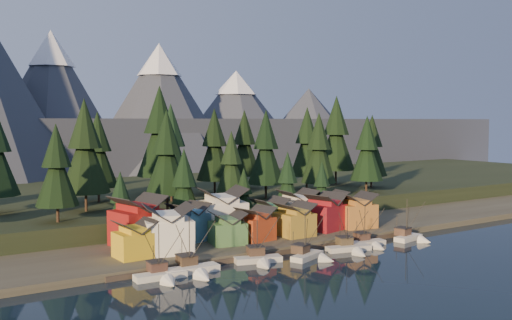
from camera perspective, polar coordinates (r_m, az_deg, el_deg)
ground at (r=114.96m, az=7.33°, el=-10.77°), size 500.00×500.00×0.00m
shore_strip at (r=146.78m, az=-2.89°, el=-7.20°), size 400.00×50.00×1.50m
hillside at (r=190.76m, az=-10.46°, el=-3.97°), size 420.00×100.00×6.00m
dock at (r=127.49m, az=2.47°, el=-9.03°), size 80.00×4.00×1.00m
mountain_ridge at (r=305.89m, az=-20.17°, el=3.16°), size 560.00×190.00×90.00m
boat_0 at (r=107.33m, az=-9.35°, el=-10.69°), size 10.07×10.87×11.29m
boat_1 at (r=110.43m, az=-6.24°, el=-10.20°), size 11.40×12.36×12.07m
boat_2 at (r=117.84m, az=0.37°, el=-9.29°), size 10.50×10.96×11.44m
boat_3 at (r=121.70m, az=5.56°, el=-8.89°), size 9.62×10.12×11.07m
boat_4 at (r=129.59m, az=9.50°, el=-8.21°), size 10.94×11.52×10.94m
boat_5 at (r=135.91m, az=11.24°, el=-7.67°), size 10.04×10.73×10.58m
boat_6 at (r=144.31m, az=15.32°, el=-6.92°), size 9.00×9.59×11.22m
house_front_0 at (r=118.88m, az=-12.03°, el=-7.64°), size 7.84×7.44×7.51m
house_front_1 at (r=121.56m, az=-8.80°, el=-6.69°), size 11.79×11.51×10.07m
house_front_2 at (r=128.83m, az=-2.86°, el=-6.72°), size 8.71×8.76×7.20m
house_front_3 at (r=132.57m, az=-0.08°, el=-6.30°), size 8.69×8.40×7.66m
house_front_4 at (r=137.97m, az=3.87°, el=-5.85°), size 7.78×8.39×7.92m
house_front_5 at (r=145.85m, az=6.94°, el=-5.06°), size 10.47×9.89×9.23m
house_front_6 at (r=150.69m, az=9.93°, el=-4.87°), size 10.17×9.78×8.88m
house_back_0 at (r=129.74m, az=-11.76°, el=-5.83°), size 11.85×11.54×11.01m
house_back_1 at (r=132.68m, az=-6.80°, el=-6.08°), size 9.47×9.54×8.74m
house_back_2 at (r=138.56m, az=-3.45°, el=-5.02°), size 12.59×11.90×11.48m
house_back_3 at (r=142.58m, az=1.33°, el=-5.42°), size 8.50×7.62×8.38m
house_back_4 at (r=150.03m, az=4.16°, el=-4.72°), size 9.60×9.29×9.55m
house_back_5 at (r=156.48m, az=7.48°, el=-4.58°), size 8.73×8.81×8.52m
tree_hill_2 at (r=136.92m, az=-19.31°, el=-0.80°), size 9.69×9.69×22.56m
tree_hill_3 at (r=150.84m, az=-16.73°, el=0.99°), size 12.37×12.37×28.83m
tree_hill_4 at (r=167.58m, az=-15.53°, el=0.72°), size 11.06×11.06×25.77m
tree_hill_5 at (r=147.72m, az=-8.90°, el=0.46°), size 11.18×11.18×26.04m
tree_hill_6 at (r=164.60m, az=-8.49°, el=1.21°), size 12.04×12.04×28.06m
tree_hill_7 at (r=154.40m, az=-2.48°, el=-0.49°), size 8.77×8.77×20.44m
tree_hill_8 at (r=178.95m, az=-4.17°, el=1.28°), size 11.60×11.60×27.02m
tree_hill_9 at (r=168.61m, az=1.00°, el=1.00°), size 11.33×11.33×26.39m
tree_hill_10 at (r=193.92m, az=-1.16°, el=1.47°), size 11.51×11.51×26.82m
tree_hill_11 at (r=174.16m, az=6.30°, el=0.95°), size 11.02×11.02×25.67m
tree_hill_12 at (r=191.58m, az=5.12°, el=1.57°), size 11.90×11.90×27.72m
tree_hill_13 at (r=184.64m, az=11.02°, el=0.92°), size 10.65×10.65×24.80m
tree_hill_14 at (r=207.58m, az=8.02°, el=2.40°), size 13.80×13.80×32.14m
tree_hill_15 at (r=181.63m, az=-9.58°, el=2.51°), size 14.67×14.67×34.17m
tree_hill_17 at (r=200.15m, az=11.51°, el=1.21°), size 10.82×10.82×25.21m
tree_shore_0 at (r=133.56m, az=-13.39°, el=-4.23°), size 6.98×6.98×16.26m
tree_shore_1 at (r=139.33m, az=-7.19°, el=-2.73°), size 9.02×9.02×21.00m
tree_shore_2 at (r=147.82m, az=-1.23°, el=-3.48°), size 6.69×6.69×15.58m
tree_shore_3 at (r=155.34m, az=3.17°, el=-2.36°), size 8.28×8.28×19.29m
tree_shore_4 at (r=162.85m, az=6.59°, el=-2.70°), size 6.92×6.92×16.13m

